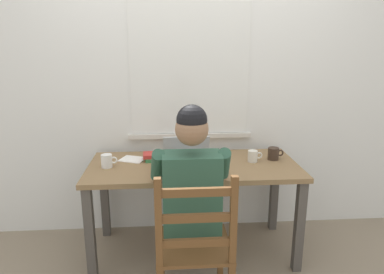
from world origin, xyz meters
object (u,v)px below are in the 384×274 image
object	(u,v)px
seated_person	(191,191)
wooden_chair	(194,248)
coffee_mug_white	(107,161)
coffee_mug_dark	(274,154)
book_stack_main	(155,157)
desk	(194,176)
laptop	(187,162)
coffee_mug_spare	(253,156)
computer_mouse	(222,168)

from	to	relation	value
seated_person	wooden_chair	bearing A→B (deg)	-90.00
coffee_mug_white	coffee_mug_dark	xyz separation A→B (m)	(1.23, 0.08, -0.00)
book_stack_main	wooden_chair	bearing A→B (deg)	-73.97
seated_person	wooden_chair	distance (m)	0.36
desk	laptop	size ratio (longest dim) A/B	4.63
laptop	book_stack_main	world-z (taller)	laptop
laptop	coffee_mug_dark	world-z (taller)	laptop
seated_person	book_stack_main	bearing A→B (deg)	113.71
wooden_chair	coffee_mug_dark	world-z (taller)	wooden_chair
seated_person	coffee_mug_white	distance (m)	0.70
wooden_chair	laptop	xyz separation A→B (m)	(-0.00, 0.59, 0.30)
seated_person	coffee_mug_spare	distance (m)	0.67
seated_person	wooden_chair	xyz separation A→B (m)	(-0.00, -0.28, -0.22)
seated_person	laptop	xyz separation A→B (m)	(-0.00, 0.31, 0.08)
coffee_mug_spare	seated_person	bearing A→B (deg)	-138.27
desk	coffee_mug_dark	size ratio (longest dim) A/B	12.62
seated_person	book_stack_main	world-z (taller)	seated_person
laptop	coffee_mug_spare	xyz separation A→B (m)	(0.50, 0.13, -0.01)
laptop	computer_mouse	distance (m)	0.25
seated_person	coffee_mug_dark	world-z (taller)	seated_person
coffee_mug_dark	coffee_mug_spare	bearing A→B (deg)	-167.56
coffee_mug_dark	book_stack_main	bearing A→B (deg)	176.84
laptop	coffee_mug_white	xyz separation A→B (m)	(-0.57, 0.08, -0.00)
laptop	computer_mouse	xyz separation A→B (m)	(0.24, -0.04, -0.04)
coffee_mug_spare	book_stack_main	distance (m)	0.74
coffee_mug_white	wooden_chair	bearing A→B (deg)	-50.01
wooden_chair	coffee_mug_white	world-z (taller)	wooden_chair
coffee_mug_white	coffee_mug_spare	bearing A→B (deg)	2.51
desk	wooden_chair	xyz separation A→B (m)	(-0.05, -0.70, -0.16)
coffee_mug_white	book_stack_main	world-z (taller)	coffee_mug_white
wooden_chair	book_stack_main	bearing A→B (deg)	106.03
coffee_mug_dark	book_stack_main	xyz separation A→B (m)	(-0.90, 0.05, -0.02)
coffee_mug_dark	coffee_mug_spare	xyz separation A→B (m)	(-0.17, -0.04, -0.00)
wooden_chair	coffee_mug_dark	xyz separation A→B (m)	(0.67, 0.76, 0.30)
wooden_chair	book_stack_main	world-z (taller)	wooden_chair
seated_person	wooden_chair	size ratio (longest dim) A/B	1.32
seated_person	coffee_mug_spare	size ratio (longest dim) A/B	11.32
seated_person	coffee_mug_white	xyz separation A→B (m)	(-0.57, 0.40, 0.08)
seated_person	coffee_mug_spare	bearing A→B (deg)	41.73
wooden_chair	laptop	world-z (taller)	wooden_chair
laptop	coffee_mug_white	size ratio (longest dim) A/B	2.86
laptop	coffee_mug_white	bearing A→B (deg)	171.48
desk	laptop	xyz separation A→B (m)	(-0.05, -0.10, 0.15)
seated_person	coffee_mug_dark	bearing A→B (deg)	35.87
coffee_mug_dark	desk	bearing A→B (deg)	-174.08
wooden_chair	laptop	size ratio (longest dim) A/B	2.86
coffee_mug_white	coffee_mug_spare	size ratio (longest dim) A/B	1.05
laptop	book_stack_main	bearing A→B (deg)	136.53
computer_mouse	coffee_mug_dark	distance (m)	0.48
coffee_mug_spare	book_stack_main	xyz separation A→B (m)	(-0.73, 0.09, -0.02)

